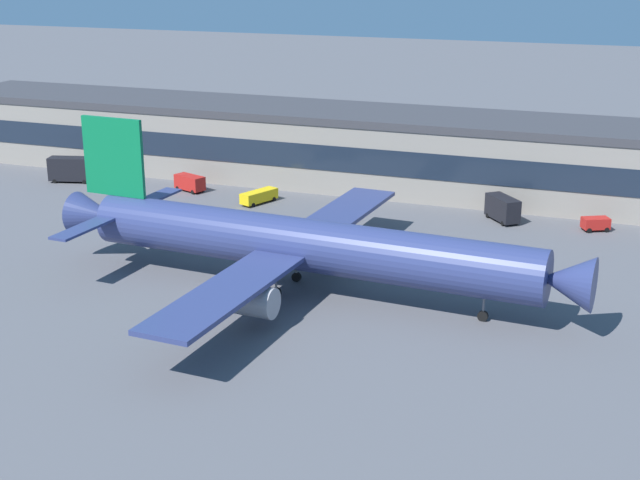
% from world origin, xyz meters
% --- Properties ---
extents(ground_plane, '(600.00, 600.00, 0.00)m').
position_xyz_m(ground_plane, '(0.00, 0.00, 0.00)').
color(ground_plane, '#56565B').
extents(terminal_building, '(152.64, 18.00, 12.15)m').
position_xyz_m(terminal_building, '(0.00, 52.72, 6.10)').
color(terminal_building, gray).
rests_on(terminal_building, ground_plane).
extents(airliner, '(62.80, 53.72, 18.04)m').
position_xyz_m(airliner, '(8.49, 4.05, 5.61)').
color(airliner, navy).
rests_on(airliner, ground_plane).
extents(baggage_tug, '(4.12, 3.45, 1.85)m').
position_xyz_m(baggage_tug, '(38.20, 39.47, 1.09)').
color(baggage_tug, red).
rests_on(baggage_tug, ground_plane).
extents(belt_loader, '(4.14, 6.69, 1.95)m').
position_xyz_m(belt_loader, '(-10.91, 36.07, 1.15)').
color(belt_loader, yellow).
rests_on(belt_loader, ground_plane).
extents(stair_truck, '(5.70, 6.14, 3.55)m').
position_xyz_m(stair_truck, '(25.27, 39.59, 1.98)').
color(stair_truck, black).
rests_on(stair_truck, ground_plane).
extents(catering_truck, '(7.63, 4.39, 4.15)m').
position_xyz_m(catering_truck, '(-45.71, 37.03, 2.29)').
color(catering_truck, black).
rests_on(catering_truck, ground_plane).
extents(crew_van, '(5.64, 3.88, 2.55)m').
position_xyz_m(crew_van, '(-24.19, 38.63, 1.46)').
color(crew_van, red).
rests_on(crew_van, ground_plane).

